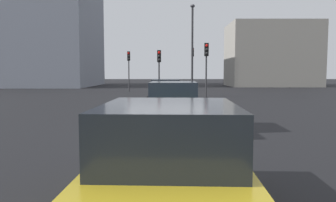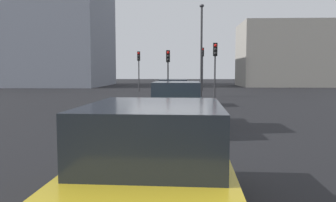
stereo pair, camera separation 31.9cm
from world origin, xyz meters
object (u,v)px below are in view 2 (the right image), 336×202
at_px(traffic_light_near_left, 203,60).
at_px(street_lamp_kerbside, 201,42).
at_px(car_silver_lead, 173,93).
at_px(car_teal_second, 177,106).
at_px(traffic_light_far_right, 139,63).
at_px(traffic_light_near_right, 168,63).
at_px(car_yellow_third, 156,170).
at_px(traffic_light_far_left, 215,59).

xyz_separation_m(traffic_light_near_left, street_lamp_kerbside, (-8.80, 0.65, 1.03)).
xyz_separation_m(car_silver_lead, car_teal_second, (-8.03, -0.34, 0.03)).
relative_size(car_teal_second, traffic_light_far_right, 1.17).
distance_m(car_silver_lead, traffic_light_far_right, 14.37).
bearing_deg(street_lamp_kerbside, car_silver_lead, 163.73).
xyz_separation_m(car_silver_lead, traffic_light_near_right, (6.27, 0.52, 1.84)).
xyz_separation_m(car_silver_lead, car_yellow_third, (-15.55, -0.18, 0.02)).
xyz_separation_m(traffic_light_far_left, street_lamp_kerbside, (2.96, 0.78, 1.38)).
bearing_deg(traffic_light_near_right, traffic_light_near_left, 153.68).
relative_size(car_silver_lead, traffic_light_near_left, 1.10).
distance_m(car_teal_second, street_lamp_kerbside, 15.51).
relative_size(car_silver_lead, street_lamp_kerbside, 0.68).
distance_m(traffic_light_near_right, traffic_light_far_left, 4.02).
height_order(traffic_light_near_left, traffic_light_near_right, traffic_light_near_left).
distance_m(traffic_light_near_left, traffic_light_far_left, 11.77).
bearing_deg(traffic_light_far_right, street_lamp_kerbside, 36.67).
bearing_deg(traffic_light_far_left, street_lamp_kerbside, -167.71).
xyz_separation_m(car_teal_second, traffic_light_near_right, (14.29, 0.86, 1.81)).
height_order(car_silver_lead, traffic_light_near_left, traffic_light_near_left).
bearing_deg(street_lamp_kerbside, traffic_light_near_right, 106.07).
bearing_deg(traffic_light_near_right, traffic_light_far_left, 48.59).
bearing_deg(traffic_light_far_left, traffic_light_near_right, -126.08).
distance_m(traffic_light_far_left, traffic_light_far_right, 11.67).
distance_m(traffic_light_near_right, street_lamp_kerbside, 3.12).
bearing_deg(traffic_light_far_right, car_yellow_third, 3.77).
xyz_separation_m(traffic_light_near_right, traffic_light_far_left, (-2.23, -3.34, 0.25)).
relative_size(traffic_light_near_right, street_lamp_kerbside, 0.50).
distance_m(car_yellow_third, street_lamp_kerbside, 22.89).
distance_m(car_silver_lead, car_yellow_third, 15.55).
distance_m(traffic_light_near_left, traffic_light_far_right, 6.72).
relative_size(car_teal_second, traffic_light_far_left, 1.17).
distance_m(traffic_light_far_left, street_lamp_kerbside, 3.36).
bearing_deg(car_yellow_third, traffic_light_near_left, -2.34).
bearing_deg(traffic_light_near_left, traffic_light_far_right, -69.25).
bearing_deg(traffic_light_near_left, traffic_light_near_right, -15.91).
height_order(car_silver_lead, street_lamp_kerbside, street_lamp_kerbside).
height_order(car_yellow_third, street_lamp_kerbside, street_lamp_kerbside).
height_order(car_teal_second, car_yellow_third, car_teal_second).
bearing_deg(car_yellow_third, car_silver_lead, 2.92).
distance_m(car_yellow_third, traffic_light_far_right, 29.60).
height_order(traffic_light_near_left, street_lamp_kerbside, street_lamp_kerbside).
bearing_deg(street_lamp_kerbside, car_teal_second, 173.54).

